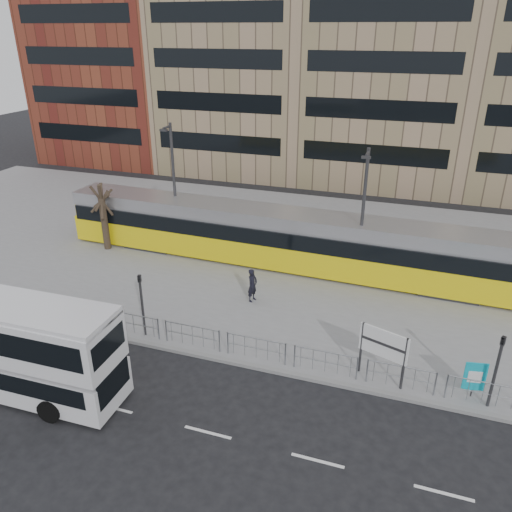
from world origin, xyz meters
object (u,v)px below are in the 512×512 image
(traffic_light_east, at_px, (498,363))
(pedestrian, at_px, (252,285))
(tram, at_px, (288,239))
(bare_tree, at_px, (99,181))
(traffic_light_west, at_px, (141,298))
(ad_panel, at_px, (475,377))
(lamp_post_west, at_px, (174,181))
(lamp_post_east, at_px, (363,212))
(station_sign, at_px, (383,346))

(traffic_light_east, bearing_deg, pedestrian, 178.90)
(pedestrian, height_order, traffic_light_east, traffic_light_east)
(tram, relative_size, bare_tree, 4.57)
(traffic_light_west, bearing_deg, ad_panel, -15.26)
(traffic_light_west, xyz_separation_m, lamp_post_west, (-3.38, 10.03, 2.35))
(traffic_light_west, relative_size, bare_tree, 0.49)
(tram, bearing_deg, lamp_post_west, 177.00)
(traffic_light_west, height_order, lamp_post_east, lamp_post_east)
(traffic_light_west, relative_size, traffic_light_east, 1.00)
(traffic_light_west, distance_m, lamp_post_east, 12.31)
(station_sign, relative_size, bare_tree, 0.37)
(tram, bearing_deg, lamp_post_east, -9.11)
(ad_panel, relative_size, traffic_light_west, 0.50)
(lamp_post_west, bearing_deg, pedestrian, -37.35)
(station_sign, relative_size, lamp_post_west, 0.30)
(pedestrian, distance_m, traffic_light_west, 6.03)
(lamp_post_west, bearing_deg, traffic_light_east, -29.17)
(lamp_post_east, bearing_deg, ad_panel, -55.80)
(traffic_light_east, distance_m, lamp_post_west, 20.90)
(station_sign, relative_size, lamp_post_east, 0.31)
(traffic_light_west, bearing_deg, station_sign, -15.49)
(station_sign, xyz_separation_m, pedestrian, (-7.01, 4.47, -0.73))
(tram, height_order, station_sign, tram)
(station_sign, distance_m, lamp_post_east, 9.06)
(traffic_light_west, bearing_deg, tram, 49.11)
(tram, xyz_separation_m, traffic_light_west, (-4.28, -9.41, 0.29))
(traffic_light_west, bearing_deg, lamp_post_west, 92.18)
(bare_tree, bearing_deg, tram, 6.48)
(tram, relative_size, lamp_post_east, 3.80)
(lamp_post_west, bearing_deg, lamp_post_east, -6.88)
(ad_panel, height_order, bare_tree, bare_tree)
(station_sign, bearing_deg, lamp_post_west, 164.08)
(tram, distance_m, traffic_light_west, 10.34)
(tram, bearing_deg, traffic_light_east, -40.52)
(station_sign, xyz_separation_m, ad_panel, (3.48, 0.11, -0.71))
(traffic_light_east, xyz_separation_m, lamp_post_west, (-18.14, 10.13, 2.35))
(pedestrian, distance_m, lamp_post_east, 7.05)
(traffic_light_east, xyz_separation_m, lamp_post_east, (-6.22, 8.69, 2.17))
(station_sign, bearing_deg, traffic_light_west, -159.98)
(lamp_post_west, height_order, bare_tree, lamp_post_west)
(tram, bearing_deg, bare_tree, -171.84)
(bare_tree, bearing_deg, ad_panel, -19.80)
(ad_panel, height_order, traffic_light_east, traffic_light_east)
(tram, relative_size, pedestrian, 15.94)
(station_sign, bearing_deg, bare_tree, 175.57)
(tram, height_order, bare_tree, bare_tree)
(traffic_light_east, distance_m, lamp_post_east, 10.90)
(station_sign, height_order, pedestrian, station_sign)
(tram, xyz_separation_m, ad_panel, (9.90, -9.12, -0.78))
(lamp_post_west, xyz_separation_m, lamp_post_east, (11.91, -1.44, -0.19))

